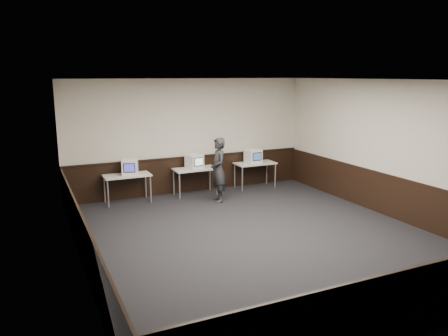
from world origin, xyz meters
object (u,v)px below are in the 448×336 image
object	(u,v)px
desk_left	(127,177)
emac_right	(253,156)
desk_right	(255,165)
person	(218,170)
emac_left	(130,167)
emac_center	(194,161)
desk_center	(195,171)

from	to	relation	value
desk_left	emac_right	bearing A→B (deg)	-0.09
desk_right	emac_right	world-z (taller)	emac_right
emac_right	person	distance (m)	1.76
desk_left	desk_right	bearing A→B (deg)	0.00
emac_left	emac_right	bearing A→B (deg)	17.51
emac_left	person	distance (m)	2.30
emac_center	emac_right	bearing A→B (deg)	-15.02
emac_left	desk_right	bearing A→B (deg)	17.60
desk_center	emac_right	distance (m)	1.85
desk_left	desk_right	size ratio (longest dim) A/B	1.00
desk_left	emac_left	xyz separation A→B (m)	(0.09, -0.01, 0.27)
desk_right	person	distance (m)	1.84
emac_center	emac_right	xyz separation A→B (m)	(1.84, -0.02, 0.01)
desk_left	person	distance (m)	2.39
emac_left	desk_center	bearing A→B (deg)	17.81
emac_right	emac_center	bearing A→B (deg)	174.82
emac_center	person	xyz separation A→B (m)	(0.32, -0.91, -0.09)
desk_right	emac_center	xyz separation A→B (m)	(-1.91, 0.01, 0.27)
emac_right	desk_center	bearing A→B (deg)	175.11
desk_right	emac_right	distance (m)	0.28
person	emac_right	bearing A→B (deg)	128.24
desk_center	emac_left	world-z (taller)	emac_left
desk_center	emac_right	size ratio (longest dim) A/B	2.58
emac_center	person	bearing A→B (deg)	-84.99
desk_left	emac_left	bearing A→B (deg)	-8.34
desk_right	emac_right	bearing A→B (deg)	-175.35
desk_left	desk_center	distance (m)	1.90
emac_left	person	world-z (taller)	person
desk_right	emac_left	bearing A→B (deg)	-179.81
desk_center	emac_right	world-z (taller)	emac_right
desk_right	person	size ratio (longest dim) A/B	0.70
desk_center	emac_center	xyz separation A→B (m)	(-0.01, 0.01, 0.27)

